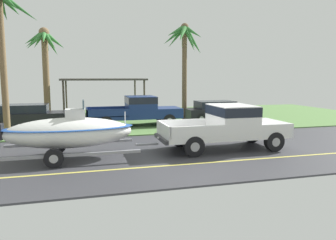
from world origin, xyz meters
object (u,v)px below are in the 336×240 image
(parked_pickup_background, at_px, (140,110))
(parked_sedan_near, at_px, (217,111))
(palm_tree_near_right, at_px, (185,45))
(carport_awning, at_px, (103,80))
(boat_on_trailer, at_px, (69,132))
(palm_tree_mid, at_px, (45,51))
(parked_sedan_far, at_px, (28,116))
(pickup_truck_towing, at_px, (231,124))
(palm_tree_near_left, at_px, (0,22))

(parked_pickup_background, distance_m, parked_sedan_near, 5.66)
(palm_tree_near_right, bearing_deg, carport_awning, 135.38)
(boat_on_trailer, relative_size, palm_tree_mid, 0.94)
(parked_sedan_far, distance_m, carport_awning, 7.46)
(pickup_truck_towing, bearing_deg, palm_tree_near_right, 84.92)
(parked_sedan_near, height_order, palm_tree_near_left, palm_tree_near_left)
(parked_pickup_background, relative_size, palm_tree_mid, 0.94)
(parked_pickup_background, relative_size, parked_sedan_far, 1.24)
(boat_on_trailer, bearing_deg, palm_tree_near_left, 121.51)
(parked_pickup_background, height_order, palm_tree_near_right, palm_tree_near_right)
(parked_pickup_background, bearing_deg, carport_awning, 104.63)
(parked_sedan_far, relative_size, palm_tree_near_right, 0.73)
(boat_on_trailer, distance_m, palm_tree_near_right, 12.17)
(parked_pickup_background, xyz_separation_m, palm_tree_near_left, (-7.04, -2.08, 4.59))
(parked_sedan_far, height_order, palm_tree_near_left, palm_tree_near_left)
(parked_sedan_near, distance_m, palm_tree_mid, 12.46)
(carport_awning, height_order, palm_tree_near_left, palm_tree_near_left)
(carport_awning, height_order, palm_tree_mid, palm_tree_mid)
(boat_on_trailer, bearing_deg, parked_pickup_background, 61.05)
(boat_on_trailer, relative_size, palm_tree_near_left, 0.83)
(parked_sedan_near, bearing_deg, pickup_truck_towing, -109.97)
(pickup_truck_towing, bearing_deg, boat_on_trailer, 180.00)
(boat_on_trailer, xyz_separation_m, palm_tree_near_right, (7.32, 8.79, 4.15))
(parked_pickup_background, relative_size, parked_sedan_near, 1.31)
(parked_sedan_near, height_order, carport_awning, carport_awning)
(palm_tree_mid, bearing_deg, parked_sedan_far, -107.24)
(parked_sedan_near, relative_size, palm_tree_near_right, 0.69)
(boat_on_trailer, height_order, parked_pickup_background, boat_on_trailer)
(parked_sedan_near, xyz_separation_m, parked_sedan_far, (-12.18, 0.46, 0.00))
(pickup_truck_towing, distance_m, carport_awning, 14.62)
(parked_sedan_far, xyz_separation_m, palm_tree_near_left, (-0.41, -3.55, 4.95))
(carport_awning, bearing_deg, palm_tree_near_left, -120.94)
(parked_pickup_background, xyz_separation_m, carport_awning, (-1.76, 6.73, 1.72))
(pickup_truck_towing, bearing_deg, carport_awning, 107.45)
(parked_pickup_background, height_order, palm_tree_mid, palm_tree_mid)
(parked_sedan_far, bearing_deg, palm_tree_mid, 72.76)
(carport_awning, distance_m, palm_tree_near_left, 10.66)
(boat_on_trailer, xyz_separation_m, carport_awning, (2.18, 13.85, 1.76))
(boat_on_trailer, xyz_separation_m, parked_sedan_near, (9.50, 8.14, -0.32))
(palm_tree_near_left, bearing_deg, pickup_truck_towing, -27.65)
(pickup_truck_towing, relative_size, palm_tree_near_left, 0.77)
(palm_tree_mid, bearing_deg, parked_pickup_background, -36.83)
(parked_sedan_near, distance_m, parked_sedan_far, 12.19)
(boat_on_trailer, xyz_separation_m, parked_sedan_far, (-2.68, 8.60, -0.32))
(parked_sedan_far, bearing_deg, palm_tree_near_left, -96.65)
(pickup_truck_towing, bearing_deg, parked_pickup_background, 110.04)
(carport_awning, bearing_deg, palm_tree_near_right, -44.62)
(boat_on_trailer, bearing_deg, pickup_truck_towing, -0.00)
(pickup_truck_towing, distance_m, parked_pickup_background, 7.58)
(carport_awning, bearing_deg, boat_on_trailer, -98.96)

